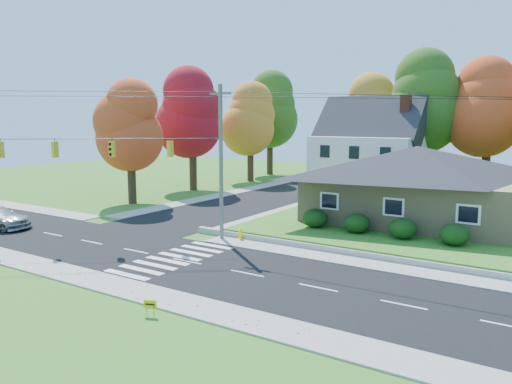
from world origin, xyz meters
TOP-DOWN VIEW (x-y plane):
  - ground at (0.00, 0.00)m, footprint 120.00×120.00m
  - road_main at (0.00, 0.00)m, footprint 90.00×8.00m
  - road_cross at (-8.00, 26.00)m, footprint 8.00×44.00m
  - sidewalk_north at (0.00, 5.00)m, footprint 90.00×2.00m
  - sidewalk_south at (0.00, -5.00)m, footprint 90.00×2.00m
  - lawn at (13.00, 21.00)m, footprint 30.00×30.00m
  - ranch_house at (8.00, 16.00)m, footprint 14.60×10.60m
  - colonial_house at (0.04, 28.00)m, footprint 10.40×8.40m
  - hedge_row at (7.50, 9.80)m, footprint 10.70×1.70m
  - traffic_infrastructure at (-0.15, 1.35)m, footprint 38.10×10.66m
  - tree_lot_0 at (-2.00, 34.00)m, footprint 6.72×6.72m
  - tree_lot_1 at (4.00, 33.00)m, footprint 7.84×7.84m
  - tree_lot_2 at (10.00, 34.00)m, footprint 7.28×7.28m
  - tree_west_0 at (-17.00, 12.00)m, footprint 6.16×6.16m
  - tree_west_1 at (-18.00, 22.00)m, footprint 7.28×7.28m
  - tree_west_2 at (-17.00, 32.00)m, footprint 6.72×6.72m
  - tree_west_3 at (-19.00, 40.00)m, footprint 7.84×7.84m
  - white_car at (-9.35, 34.67)m, footprint 1.83×4.13m
  - fire_hydrant at (-0.29, 5.62)m, footprint 0.45×0.36m
  - yard_sign at (3.82, -6.67)m, footprint 0.50×0.24m

SIDE VIEW (x-z plane):
  - ground at x=0.00m, z-range 0.00..0.00m
  - road_main at x=0.00m, z-range 0.00..0.02m
  - road_cross at x=-8.00m, z-range 0.00..0.02m
  - sidewalk_north at x=0.00m, z-range 0.00..0.08m
  - sidewalk_south at x=0.00m, z-range 0.00..0.08m
  - lawn at x=13.00m, z-range 0.00..0.50m
  - fire_hydrant at x=-0.29m, z-range -0.02..0.78m
  - yard_sign at x=3.82m, z-range 0.14..0.80m
  - white_car at x=-9.35m, z-range 0.02..1.34m
  - hedge_row at x=7.50m, z-range 0.50..1.77m
  - ranch_house at x=8.00m, z-range 0.57..5.97m
  - colonial_house at x=0.04m, z-range -0.22..9.38m
  - traffic_infrastructure at x=-0.15m, z-range 0.15..10.15m
  - tree_west_0 at x=-17.00m, z-range 1.42..12.89m
  - tree_west_2 at x=-17.00m, z-range 1.55..14.06m
  - tree_lot_0 at x=-2.00m, z-range 2.05..14.56m
  - tree_west_1 at x=-18.00m, z-range 1.68..15.24m
  - tree_lot_2 at x=10.00m, z-range 2.18..15.74m
  - tree_west_3 at x=-19.00m, z-range 1.81..16.41m
  - tree_lot_1 at x=4.00m, z-range 2.31..16.91m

